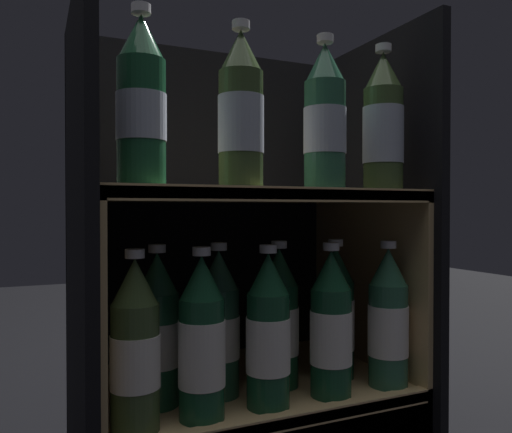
# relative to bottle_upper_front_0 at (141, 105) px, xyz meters

# --- Properties ---
(fridge_back_wall) EXTENTS (0.65, 0.02, 0.90)m
(fridge_back_wall) POSITION_rel_bottle_upper_front_0_xyz_m (0.23, 0.36, -0.23)
(fridge_back_wall) COLOR black
(fridge_back_wall) RESTS_ON ground_plane
(fridge_side_left) EXTENTS (0.02, 0.45, 0.90)m
(fridge_side_left) POSITION_rel_bottle_upper_front_0_xyz_m (-0.08, 0.15, -0.23)
(fridge_side_left) COLOR black
(fridge_side_left) RESTS_ON ground_plane
(fridge_side_right) EXTENTS (0.02, 0.45, 0.90)m
(fridge_side_right) POSITION_rel_bottle_upper_front_0_xyz_m (0.54, 0.15, -0.23)
(fridge_side_right) COLOR black
(fridge_side_right) RESTS_ON ground_plane
(shelf_lower) EXTENTS (0.61, 0.41, 0.18)m
(shelf_lower) POSITION_rel_bottle_upper_front_0_xyz_m (0.23, 0.14, -0.54)
(shelf_lower) COLOR tan
(shelf_lower) RESTS_ON ground_plane
(shelf_upper) EXTENTS (0.61, 0.41, 0.56)m
(shelf_upper) POSITION_rel_bottle_upper_front_0_xyz_m (0.23, 0.14, -0.28)
(shelf_upper) COLOR tan
(shelf_upper) RESTS_ON ground_plane
(bottle_upper_front_0) EXTENTS (0.08, 0.08, 0.28)m
(bottle_upper_front_0) POSITION_rel_bottle_upper_front_0_xyz_m (0.00, 0.00, 0.00)
(bottle_upper_front_0) COLOR #194C2D
(bottle_upper_front_0) RESTS_ON shelf_upper
(bottle_upper_front_1) EXTENTS (0.08, 0.08, 0.28)m
(bottle_upper_front_1) POSITION_rel_bottle_upper_front_0_xyz_m (0.17, 0.00, -0.00)
(bottle_upper_front_1) COLOR #384C28
(bottle_upper_front_1) RESTS_ON shelf_upper
(bottle_upper_front_2) EXTENTS (0.08, 0.08, 0.28)m
(bottle_upper_front_2) POSITION_rel_bottle_upper_front_0_xyz_m (0.33, -0.00, -0.00)
(bottle_upper_front_2) COLOR #285B42
(bottle_upper_front_2) RESTS_ON shelf_upper
(bottle_upper_front_3) EXTENTS (0.08, 0.08, 0.28)m
(bottle_upper_front_3) POSITION_rel_bottle_upper_front_0_xyz_m (0.46, 0.00, -0.00)
(bottle_upper_front_3) COLOR #384C28
(bottle_upper_front_3) RESTS_ON shelf_upper
(bottle_lower_front_0) EXTENTS (0.08, 0.08, 0.28)m
(bottle_lower_front_0) POSITION_rel_bottle_upper_front_0_xyz_m (-0.01, -0.00, -0.38)
(bottle_lower_front_0) COLOR #384C28
(bottle_lower_front_0) RESTS_ON shelf_lower
(bottle_lower_front_1) EXTENTS (0.08, 0.08, 0.28)m
(bottle_lower_front_1) POSITION_rel_bottle_upper_front_0_xyz_m (0.10, -0.00, -0.38)
(bottle_lower_front_1) COLOR #144228
(bottle_lower_front_1) RESTS_ON shelf_lower
(bottle_lower_front_2) EXTENTS (0.08, 0.08, 0.28)m
(bottle_lower_front_2) POSITION_rel_bottle_upper_front_0_xyz_m (0.22, -0.00, -0.38)
(bottle_lower_front_2) COLOR #144228
(bottle_lower_front_2) RESTS_ON shelf_lower
(bottle_lower_front_3) EXTENTS (0.08, 0.08, 0.28)m
(bottle_lower_front_3) POSITION_rel_bottle_upper_front_0_xyz_m (0.34, -0.00, -0.38)
(bottle_lower_front_3) COLOR #144228
(bottle_lower_front_3) RESTS_ON shelf_lower
(bottle_lower_front_4) EXTENTS (0.08, 0.08, 0.28)m
(bottle_lower_front_4) POSITION_rel_bottle_upper_front_0_xyz_m (0.48, -0.00, -0.38)
(bottle_lower_front_4) COLOR #285B42
(bottle_lower_front_4) RESTS_ON shelf_lower
(bottle_lower_back_0) EXTENTS (0.08, 0.08, 0.28)m
(bottle_lower_back_0) POSITION_rel_bottle_upper_front_0_xyz_m (0.04, 0.09, -0.38)
(bottle_lower_back_0) COLOR #1E5638
(bottle_lower_back_0) RESTS_ON shelf_lower
(bottle_lower_back_1) EXTENTS (0.08, 0.08, 0.28)m
(bottle_lower_back_1) POSITION_rel_bottle_upper_front_0_xyz_m (0.16, 0.09, -0.38)
(bottle_lower_back_1) COLOR #285B42
(bottle_lower_back_1) RESTS_ON shelf_lower
(bottle_lower_back_2) EXTENTS (0.08, 0.08, 0.28)m
(bottle_lower_back_2) POSITION_rel_bottle_upper_front_0_xyz_m (0.28, 0.09, -0.38)
(bottle_lower_back_2) COLOR #194C2D
(bottle_lower_back_2) RESTS_ON shelf_lower
(bottle_lower_back_3) EXTENTS (0.08, 0.08, 0.28)m
(bottle_lower_back_3) POSITION_rel_bottle_upper_front_0_xyz_m (0.41, 0.09, -0.38)
(bottle_lower_back_3) COLOR #144228
(bottle_lower_back_3) RESTS_ON shelf_lower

